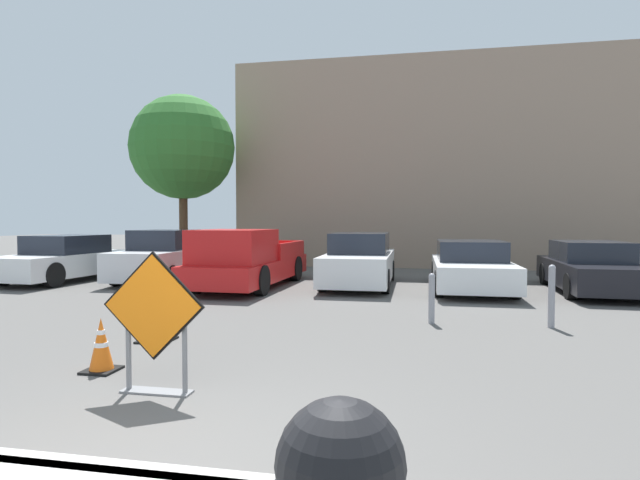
{
  "coord_description": "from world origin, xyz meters",
  "views": [
    {
      "loc": [
        1.87,
        -3.04,
        1.83
      ],
      "look_at": [
        -0.87,
        11.39,
        1.27
      ],
      "focal_mm": 28.0,
      "sensor_mm": 36.0,
      "label": 1
    }
  ],
  "objects": [
    {
      "name": "traffic_cone_nearest",
      "position": [
        -1.85,
        2.34,
        0.32
      ],
      "size": [
        0.38,
        0.38,
        0.65
      ],
      "color": "black",
      "rests_on": "ground_plane"
    },
    {
      "name": "parked_car_nearest",
      "position": [
        -8.59,
        10.39,
        0.65
      ],
      "size": [
        2.14,
        4.53,
        1.39
      ],
      "rotation": [
        0.0,
        0.0,
        3.08
      ],
      "color": "white",
      "rests_on": "ground_plane"
    },
    {
      "name": "pickup_truck",
      "position": [
        -2.64,
        9.86,
        0.72
      ],
      "size": [
        2.12,
        5.31,
        1.61
      ],
      "rotation": [
        0.0,
        0.0,
        3.11
      ],
      "color": "red",
      "rests_on": "ground_plane"
    },
    {
      "name": "parked_car_third",
      "position": [
        0.36,
        10.94,
        0.69
      ],
      "size": [
        1.81,
        4.48,
        1.49
      ],
      "rotation": [
        0.0,
        0.0,
        3.14
      ],
      "color": "white",
      "rests_on": "ground_plane"
    },
    {
      "name": "parked_car_fifth",
      "position": [
        6.32,
        10.78,
        0.61
      ],
      "size": [
        1.98,
        4.63,
        1.3
      ],
      "rotation": [
        0.0,
        0.0,
        3.1
      ],
      "color": "black",
      "rests_on": "ground_plane"
    },
    {
      "name": "road_closed_sign",
      "position": [
        -0.81,
        1.74,
        0.82
      ],
      "size": [
        1.14,
        0.2,
        1.51
      ],
      "color": "black",
      "rests_on": "ground_plane"
    },
    {
      "name": "parked_car_fourth",
      "position": [
        3.34,
        10.64,
        0.61
      ],
      "size": [
        1.97,
        4.62,
        1.3
      ],
      "rotation": [
        0.0,
        0.0,
        3.13
      ],
      "color": "white",
      "rests_on": "ground_plane"
    },
    {
      "name": "bollard_nearest",
      "position": [
        2.18,
        6.01,
        0.47
      ],
      "size": [
        0.12,
        0.12,
        0.9
      ],
      "color": "gray",
      "rests_on": "ground_plane"
    },
    {
      "name": "street_tree_behind_lot",
      "position": [
        -6.77,
        14.61,
        4.59
      ],
      "size": [
        3.9,
        3.9,
        6.56
      ],
      "color": "#513823",
      "rests_on": "ground_plane"
    },
    {
      "name": "parked_car_second",
      "position": [
        -5.61,
        10.93,
        0.71
      ],
      "size": [
        1.92,
        4.25,
        1.56
      ],
      "rotation": [
        0.0,
        0.0,
        3.18
      ],
      "color": "silver",
      "rests_on": "ground_plane"
    },
    {
      "name": "curb_lip",
      "position": [
        0.0,
        0.0,
        0.07
      ],
      "size": [
        24.26,
        0.2,
        0.14
      ],
      "color": "#ADAAA3",
      "rests_on": "ground_plane"
    },
    {
      "name": "bollard_second",
      "position": [
        4.18,
        6.01,
        0.57
      ],
      "size": [
        0.12,
        0.12,
        1.08
      ],
      "color": "gray",
      "rests_on": "ground_plane"
    },
    {
      "name": "ground_plane",
      "position": [
        0.0,
        10.0,
        0.0
      ],
      "size": [
        96.0,
        96.0,
        0.0
      ],
      "primitive_type": "plane",
      "color": "#565451"
    },
    {
      "name": "traffic_cone_second",
      "position": [
        -1.97,
        3.88,
        0.36
      ],
      "size": [
        0.49,
        0.49,
        0.75
      ],
      "color": "black",
      "rests_on": "ground_plane"
    },
    {
      "name": "building_facade_backdrop",
      "position": [
        3.52,
        18.9,
        4.1
      ],
      "size": [
        17.68,
        5.0,
        8.2
      ],
      "color": "gray",
      "rests_on": "ground_plane"
    }
  ]
}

